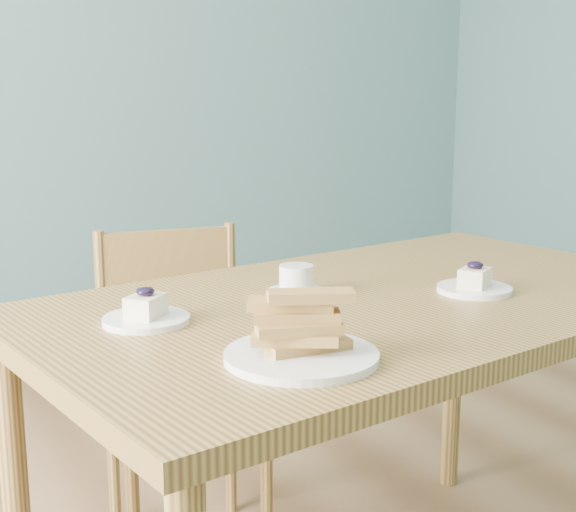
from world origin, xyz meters
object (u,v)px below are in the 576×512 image
(cheesecake_plate_near, at_px, (474,284))
(biscotti_plate, at_px, (301,338))
(dining_table, at_px, (375,331))
(cheesecake_plate_far, at_px, (146,314))
(coffee_cup, at_px, (296,282))
(dining_chair, at_px, (181,392))

(cheesecake_plate_near, relative_size, biscotti_plate, 0.64)
(dining_table, relative_size, cheesecake_plate_far, 9.66)
(cheesecake_plate_far, relative_size, coffee_cup, 1.28)
(cheesecake_plate_near, xyz_separation_m, biscotti_plate, (-0.52, -0.20, 0.02))
(biscotti_plate, bearing_deg, dining_chair, 83.06)
(dining_chair, bearing_deg, cheesecake_plate_near, -44.92)
(cheesecake_plate_near, distance_m, coffee_cup, 0.37)
(biscotti_plate, bearing_deg, cheesecake_plate_near, 20.72)
(biscotti_plate, bearing_deg, dining_table, 39.41)
(coffee_cup, bearing_deg, dining_table, -55.97)
(cheesecake_plate_far, bearing_deg, dining_table, -4.82)
(cheesecake_plate_near, height_order, coffee_cup, cheesecake_plate_near)
(dining_chair, height_order, cheesecake_plate_far, dining_chair)
(coffee_cup, bearing_deg, cheesecake_plate_near, -48.56)
(dining_table, relative_size, cheesecake_plate_near, 9.83)
(cheesecake_plate_far, bearing_deg, biscotti_plate, -65.20)
(dining_table, relative_size, coffee_cup, 12.37)
(cheesecake_plate_near, xyz_separation_m, cheesecake_plate_far, (-0.66, 0.11, 0.00))
(cheesecake_plate_far, xyz_separation_m, biscotti_plate, (0.14, -0.31, 0.02))
(dining_table, bearing_deg, cheesecake_plate_far, 166.89)
(biscotti_plate, bearing_deg, coffee_cup, 61.66)
(dining_table, height_order, cheesecake_plate_far, cheesecake_plate_far)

